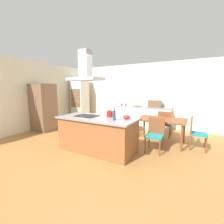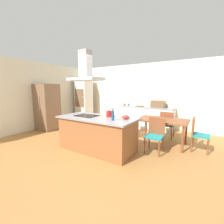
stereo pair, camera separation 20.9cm
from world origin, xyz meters
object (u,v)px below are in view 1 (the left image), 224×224
at_px(coffee_mug_red, 122,104).
at_px(refrigerator, 44,107).
at_px(cooktop, 87,116).
at_px(coffee_mug_blue, 126,104).
at_px(olive_oil_bottle, 114,115).
at_px(mixing_bowl, 127,117).
at_px(chair_at_right_end, 195,131).
at_px(tea_kettle, 110,114).
at_px(chair_facing_back_wall, 165,122).
at_px(range_hood, 85,71).
at_px(countertop_microwave, 155,104).
at_px(chair_facing_island, 155,132).
at_px(dining_table, 161,122).
at_px(wall_oven_stack, 80,99).
at_px(cutting_board, 137,106).

distance_m(coffee_mug_red, refrigerator, 3.23).
xyz_separation_m(cooktop, coffee_mug_blue, (-0.16, 2.95, 0.04)).
relative_size(olive_oil_bottle, refrigerator, 0.16).
bearing_deg(mixing_bowl, chair_at_right_end, 38.34).
distance_m(tea_kettle, chair_at_right_end, 2.37).
bearing_deg(tea_kettle, chair_facing_back_wall, 59.02).
bearing_deg(chair_facing_back_wall, coffee_mug_red, 157.87).
height_order(olive_oil_bottle, coffee_mug_red, olive_oil_bottle).
relative_size(coffee_mug_red, range_hood, 0.10).
xyz_separation_m(countertop_microwave, chair_facing_island, (0.55, -2.18, -0.53)).
height_order(dining_table, chair_at_right_end, chair_at_right_end).
bearing_deg(wall_oven_stack, cutting_board, 5.52).
bearing_deg(chair_facing_back_wall, coffee_mug_blue, 153.65).
distance_m(wall_oven_stack, refrigerator, 2.06).
xyz_separation_m(olive_oil_bottle, dining_table, (0.78, 1.49, -0.35)).
bearing_deg(chair_at_right_end, refrigerator, -171.73).
bearing_deg(range_hood, tea_kettle, 18.17).
xyz_separation_m(coffee_mug_red, range_hood, (0.31, -2.85, 1.16)).
height_order(tea_kettle, coffee_mug_blue, tea_kettle).
xyz_separation_m(cutting_board, chair_facing_island, (1.32, -2.23, -0.40)).
distance_m(mixing_bowl, refrigerator, 3.76).
relative_size(coffee_mug_red, dining_table, 0.06).
xyz_separation_m(coffee_mug_blue, chair_facing_island, (1.87, -2.26, -0.44)).
bearing_deg(wall_oven_stack, tea_kettle, -37.76).
bearing_deg(cooktop, coffee_mug_blue, 93.08).
bearing_deg(refrigerator, chair_facing_island, 1.30).
relative_size(olive_oil_bottle, wall_oven_stack, 0.13).
height_order(wall_oven_stack, range_hood, range_hood).
relative_size(mixing_bowl, chair_at_right_end, 0.20).
height_order(coffee_mug_blue, chair_facing_back_wall, coffee_mug_blue).
xyz_separation_m(olive_oil_bottle, coffee_mug_blue, (-1.09, 3.08, -0.08)).
height_order(countertop_microwave, cutting_board, countertop_microwave).
bearing_deg(cutting_board, cooktop, -97.61).
bearing_deg(mixing_bowl, range_hood, -171.42).
distance_m(coffee_mug_blue, wall_oven_stack, 2.41).
relative_size(cutting_board, wall_oven_stack, 0.15).
bearing_deg(cutting_board, countertop_microwave, -3.73).
height_order(cutting_board, range_hood, range_hood).
bearing_deg(chair_at_right_end, chair_facing_island, -143.99).
xyz_separation_m(chair_facing_island, range_hood, (-1.71, -0.70, 1.59)).
distance_m(cutting_board, chair_facing_back_wall, 1.65).
relative_size(tea_kettle, coffee_mug_blue, 2.35).
relative_size(chair_facing_island, range_hood, 0.99).
xyz_separation_m(tea_kettle, coffee_mug_red, (-0.92, 2.65, -0.03)).
xyz_separation_m(refrigerator, chair_facing_back_wall, (4.33, 1.43, -0.40)).
xyz_separation_m(cooktop, dining_table, (1.71, 1.36, -0.24)).
height_order(tea_kettle, chair_at_right_end, tea_kettle).
height_order(tea_kettle, chair_facing_island, tea_kettle).
xyz_separation_m(cutting_board, refrigerator, (-3.01, -2.33, 0.00)).
distance_m(olive_oil_bottle, countertop_microwave, 3.01).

